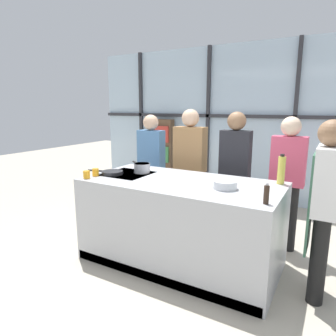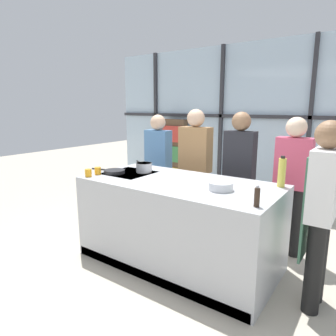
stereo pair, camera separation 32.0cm
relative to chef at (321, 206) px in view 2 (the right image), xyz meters
name	(u,v)px [view 2 (the right image)]	position (x,y,z in m)	size (l,w,h in m)	color
ground_plane	(178,261)	(-1.37, -0.04, -0.91)	(18.00, 18.00, 0.00)	#BCB29E
back_window_wall	(262,124)	(-1.37, 2.61, 0.50)	(6.40, 0.10, 2.80)	silver
bookshelf	(174,155)	(-3.10, 2.43, -0.18)	(0.53, 0.19, 1.46)	brown
demo_island	(178,222)	(-1.37, -0.04, -0.44)	(2.10, 1.04, 0.93)	#B7BABF
chef	(321,206)	(0.00, 0.00, 0.00)	(0.23, 0.43, 1.61)	black
spectator_far_left	(158,161)	(-2.32, 0.85, 0.01)	(0.39, 0.22, 1.60)	black
spectator_center_left	(195,163)	(-1.69, 0.85, 0.05)	(0.43, 0.23, 1.68)	black
spectator_center_right	(239,168)	(-1.06, 0.85, 0.05)	(0.38, 0.23, 1.65)	#232838
spectator_far_right	(292,178)	(-0.42, 0.85, 0.02)	(0.38, 0.22, 1.60)	black
frying_pan	(114,171)	(-2.21, -0.16, 0.04)	(0.44, 0.25, 0.04)	#232326
saucepan	(144,167)	(-1.96, 0.09, 0.08)	(0.33, 0.24, 0.11)	silver
white_plate	(222,182)	(-0.96, 0.15, 0.03)	(0.23, 0.23, 0.01)	white
mixing_bowl	(221,186)	(-0.85, -0.10, 0.06)	(0.23, 0.23, 0.08)	silver
oil_bottle	(282,172)	(-0.42, 0.36, 0.17)	(0.07, 0.07, 0.31)	#E0CC4C
pepper_grinder	(257,197)	(-0.41, -0.38, 0.10)	(0.05, 0.05, 0.18)	#332319
juice_glass_near	(88,173)	(-2.32, -0.46, 0.07)	(0.07, 0.07, 0.09)	orange
juice_glass_far	(98,171)	(-2.32, -0.32, 0.07)	(0.07, 0.07, 0.09)	orange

